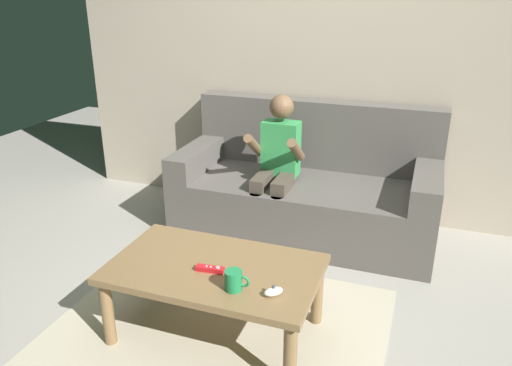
% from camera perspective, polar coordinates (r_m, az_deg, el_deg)
% --- Properties ---
extents(ground_plane, '(8.06, 8.06, 0.00)m').
position_cam_1_polar(ground_plane, '(2.65, -0.90, -17.26)').
color(ground_plane, '#9E998E').
extents(wall_back, '(4.03, 0.05, 2.50)m').
position_cam_1_polar(wall_back, '(3.69, 8.46, 15.07)').
color(wall_back, '#B2A38E').
rests_on(wall_back, ground).
extents(couch, '(1.79, 0.80, 0.90)m').
position_cam_1_polar(couch, '(3.57, 5.81, -0.82)').
color(couch, '#56514C').
rests_on(couch, ground).
extents(person_seated_on_couch, '(0.35, 0.43, 1.00)m').
position_cam_1_polar(person_seated_on_couch, '(3.34, 2.39, 2.48)').
color(person_seated_on_couch, '#4C4238').
rests_on(person_seated_on_couch, ground).
extents(coffee_table, '(1.03, 0.61, 0.39)m').
position_cam_1_polar(coffee_table, '(2.49, -4.76, -10.54)').
color(coffee_table, brown).
rests_on(coffee_table, ground).
extents(area_rug, '(1.68, 1.36, 0.01)m').
position_cam_1_polar(area_rug, '(2.68, -4.53, -16.55)').
color(area_rug, '#BCB299').
rests_on(area_rug, ground).
extents(game_remote_red_near_edge, '(0.14, 0.05, 0.03)m').
position_cam_1_polar(game_remote_red_near_edge, '(2.42, -5.27, -9.80)').
color(game_remote_red_near_edge, red).
rests_on(game_remote_red_near_edge, coffee_table).
extents(nunchuk_white, '(0.10, 0.09, 0.05)m').
position_cam_1_polar(nunchuk_white, '(2.24, 2.02, -12.34)').
color(nunchuk_white, white).
rests_on(nunchuk_white, coffee_table).
extents(coffee_mug, '(0.12, 0.08, 0.09)m').
position_cam_1_polar(coffee_mug, '(2.26, -2.54, -11.10)').
color(coffee_mug, '#1E7F47').
rests_on(coffee_mug, coffee_table).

